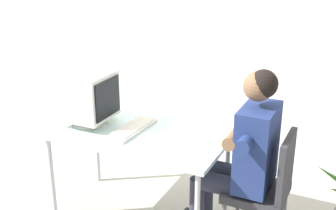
# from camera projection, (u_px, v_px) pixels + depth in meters

# --- Properties ---
(wall_back) EXTENTS (8.00, 0.10, 3.00)m
(wall_back) POSITION_uv_depth(u_px,v_px,m) (240.00, 4.00, 4.08)
(wall_back) COLOR silver
(wall_back) RESTS_ON ground_plane
(desk) EXTENTS (1.32, 0.73, 0.72)m
(desk) POSITION_uv_depth(u_px,v_px,m) (139.00, 138.00, 3.32)
(desk) COLOR #B7B7BC
(desk) RESTS_ON ground_plane
(crt_monitor) EXTENTS (0.35, 0.36, 0.41)m
(crt_monitor) POSITION_uv_depth(u_px,v_px,m) (88.00, 96.00, 3.36)
(crt_monitor) COLOR silver
(crt_monitor) RESTS_ON desk
(keyboard) EXTENTS (0.18, 0.48, 0.03)m
(keyboard) POSITION_uv_depth(u_px,v_px,m) (132.00, 129.00, 3.31)
(keyboard) COLOR silver
(keyboard) RESTS_ON desk
(office_chair) EXTENTS (0.40, 0.40, 0.88)m
(office_chair) POSITION_uv_depth(u_px,v_px,m) (266.00, 186.00, 3.02)
(office_chair) COLOR #4C4C51
(office_chair) RESTS_ON ground_plane
(person_seated) EXTENTS (0.67, 0.58, 1.30)m
(person_seated) POSITION_uv_depth(u_px,v_px,m) (243.00, 153.00, 3.01)
(person_seated) COLOR navy
(person_seated) RESTS_ON ground_plane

